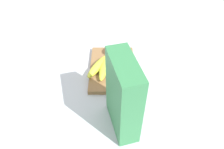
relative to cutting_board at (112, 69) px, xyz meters
The scene contains 6 objects.
ground_plane 0.01m from the cutting_board, ahead, with size 2.40×2.40×0.00m, color silver.
cutting_board is the anchor object (origin of this frame).
cereal_box 0.32m from the cutting_board, ahead, with size 0.18×0.07×0.30m, color #38844C.
yogurt_cup_front 0.09m from the cutting_board, 150.45° to the left, with size 0.06×0.06×0.08m.
yogurt_cup_back 0.09m from the cutting_board, 59.51° to the left, with size 0.08×0.08×0.08m.
banana_bunch 0.04m from the cutting_board, 55.41° to the right, with size 0.18×0.21×0.04m.
Camera 1 is at (0.76, 0.00, 0.71)m, focal length 35.42 mm.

